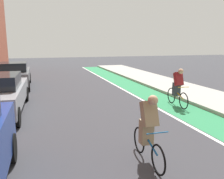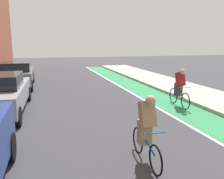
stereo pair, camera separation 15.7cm
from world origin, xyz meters
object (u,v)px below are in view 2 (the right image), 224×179
at_px(parked_sedan_silver, 0,93).
at_px(cyclist_trailing, 146,127).
at_px(parked_sedan_gray, 16,74).
at_px(cyclist_far, 179,87).

bearing_deg(parked_sedan_silver, cyclist_trailing, -53.41).
relative_size(parked_sedan_gray, cyclist_trailing, 2.59).
distance_m(parked_sedan_gray, cyclist_trailing, 11.38).
bearing_deg(parked_sedan_silver, parked_sedan_gray, 89.98).
bearing_deg(cyclist_trailing, parked_sedan_gray, 109.42).
relative_size(parked_sedan_silver, parked_sedan_gray, 1.10).
bearing_deg(cyclist_far, parked_sedan_silver, 172.19).
height_order(parked_sedan_silver, cyclist_far, cyclist_far).
bearing_deg(cyclist_far, parked_sedan_gray, 137.16).
bearing_deg(cyclist_trailing, cyclist_far, 50.97).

